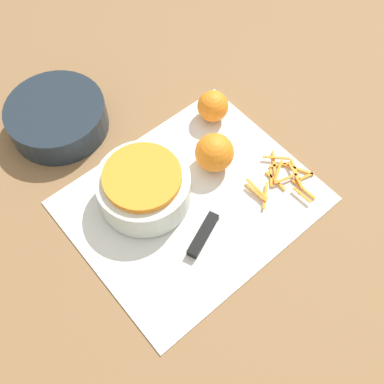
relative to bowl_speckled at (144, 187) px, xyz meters
The scene contains 8 objects.
ground_plane 0.10m from the bowl_speckled, 44.02° to the right, with size 4.00×4.00×0.00m, color olive.
cutting_board 0.10m from the bowl_speckled, 44.02° to the right, with size 0.45×0.37×0.01m.
bowl_speckled is the anchor object (origin of this frame).
bowl_dark 0.26m from the bowl_speckled, 96.81° to the left, with size 0.21×0.21×0.06m.
knife 0.14m from the bowl_speckled, 67.39° to the right, with size 0.21×0.10×0.02m.
orange_left 0.15m from the bowl_speckled, 10.05° to the right, with size 0.08×0.08×0.08m.
orange_right 0.24m from the bowl_speckled, 15.96° to the left, with size 0.07×0.07×0.07m.
peel_pile 0.27m from the bowl_speckled, 31.62° to the right, with size 0.14×0.14×0.01m.
Camera 1 is at (-0.27, -0.32, 0.77)m, focal length 42.00 mm.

